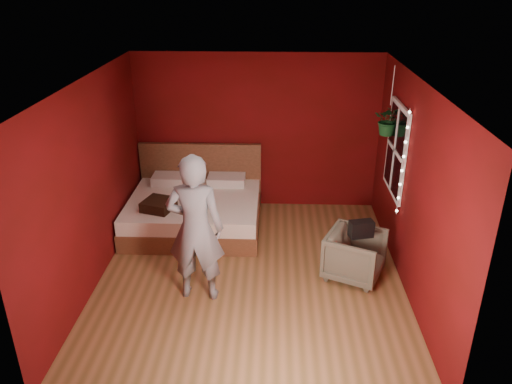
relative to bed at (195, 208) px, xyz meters
name	(u,v)px	position (x,y,z in m)	size (l,w,h in m)	color
floor	(251,275)	(0.95, -1.43, -0.29)	(4.50, 4.50, 0.00)	#8E5D38
room_walls	(250,159)	(0.95, -1.43, 1.39)	(4.04, 4.54, 2.62)	#650A0E
window	(396,150)	(2.92, -0.53, 1.21)	(0.05, 0.97, 1.27)	white
fairy_lights	(403,164)	(2.89, -1.05, 1.21)	(0.04, 0.04, 1.45)	silver
bed	(195,208)	(0.00, 0.00, 0.00)	(2.04, 1.74, 1.12)	brown
person	(195,229)	(0.32, -1.88, 0.65)	(0.69, 0.45, 1.89)	slate
armchair	(355,255)	(2.33, -1.38, 0.04)	(0.70, 0.72, 0.66)	#5E5D4A
handbag	(361,229)	(2.36, -1.46, 0.47)	(0.30, 0.15, 0.22)	black
throw_pillow	(159,205)	(-0.46, -0.50, 0.29)	(0.42, 0.42, 0.15)	black
hanging_plant	(389,120)	(2.83, -0.28, 1.56)	(0.46, 0.43, 0.97)	silver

